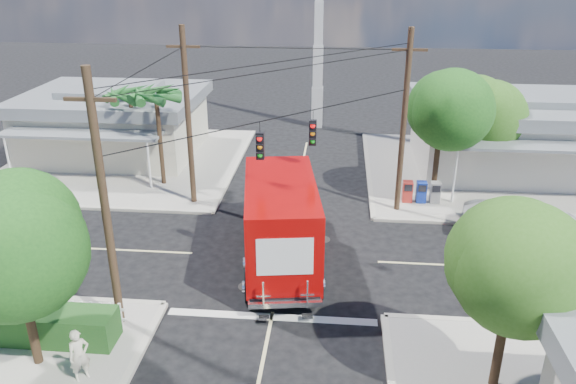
# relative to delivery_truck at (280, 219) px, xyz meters

# --- Properties ---
(ground) EXTENTS (120.00, 120.00, 0.00)m
(ground) POSITION_rel_delivery_truck_xyz_m (0.13, 0.21, -1.94)
(ground) COLOR black
(ground) RESTS_ON ground
(sidewalk_ne) EXTENTS (14.12, 14.12, 0.14)m
(sidewalk_ne) POSITION_rel_delivery_truck_xyz_m (11.01, 11.09, -1.87)
(sidewalk_ne) COLOR #9F9A8F
(sidewalk_ne) RESTS_ON ground
(sidewalk_nw) EXTENTS (14.12, 14.12, 0.14)m
(sidewalk_nw) POSITION_rel_delivery_truck_xyz_m (-10.75, 11.09, -1.87)
(sidewalk_nw) COLOR #9F9A8F
(sidewalk_nw) RESTS_ON ground
(road_markings) EXTENTS (32.00, 32.00, 0.01)m
(road_markings) POSITION_rel_delivery_truck_xyz_m (0.13, -1.26, -1.94)
(road_markings) COLOR beige
(road_markings) RESTS_ON ground
(building_ne) EXTENTS (11.80, 10.20, 4.50)m
(building_ne) POSITION_rel_delivery_truck_xyz_m (12.63, 12.18, 0.38)
(building_ne) COLOR beige
(building_ne) RESTS_ON sidewalk_ne
(building_nw) EXTENTS (10.80, 10.20, 4.30)m
(building_nw) POSITION_rel_delivery_truck_xyz_m (-11.87, 12.67, 0.28)
(building_nw) COLOR beige
(building_nw) RESTS_ON sidewalk_nw
(radio_tower) EXTENTS (0.80, 0.80, 17.00)m
(radio_tower) POSITION_rel_delivery_truck_xyz_m (0.63, 20.21, 3.70)
(radio_tower) COLOR silver
(radio_tower) RESTS_ON ground
(tree_sw_front) EXTENTS (3.88, 3.78, 6.03)m
(tree_sw_front) POSITION_rel_delivery_truck_xyz_m (-6.86, -7.33, 2.39)
(tree_sw_front) COLOR #422D1C
(tree_sw_front) RESTS_ON sidewalk_sw
(tree_ne_front) EXTENTS (4.21, 4.14, 6.66)m
(tree_ne_front) POSITION_rel_delivery_truck_xyz_m (7.34, 6.97, 2.82)
(tree_ne_front) COLOR #422D1C
(tree_ne_front) RESTS_ON sidewalk_ne
(tree_ne_back) EXTENTS (3.77, 3.66, 5.82)m
(tree_ne_back) POSITION_rel_delivery_truck_xyz_m (9.94, 9.17, 2.24)
(tree_ne_back) COLOR #422D1C
(tree_ne_back) RESTS_ON sidewalk_ne
(tree_se) EXTENTS (3.67, 3.54, 5.62)m
(tree_se) POSITION_rel_delivery_truck_xyz_m (7.14, -7.03, 2.10)
(tree_se) COLOR #422D1C
(tree_se) RESTS_ON sidewalk_se
(palm_nw_front) EXTENTS (3.01, 3.08, 5.59)m
(palm_nw_front) POSITION_rel_delivery_truck_xyz_m (-7.37, 7.71, 3.10)
(palm_nw_front) COLOR #422D1C
(palm_nw_front) RESTS_ON sidewalk_nw
(palm_nw_back) EXTENTS (3.01, 3.08, 5.19)m
(palm_nw_back) POSITION_rel_delivery_truck_xyz_m (-9.37, 9.21, 2.73)
(palm_nw_back) COLOR #422D1C
(palm_nw_back) RESTS_ON sidewalk_nw
(utility_poles) EXTENTS (12.00, 10.68, 9.00)m
(utility_poles) POSITION_rel_delivery_truck_xyz_m (-1.46, 1.81, 2.73)
(utility_poles) COLOR #473321
(utility_poles) RESTS_ON ground
(picket_fence) EXTENTS (5.94, 0.06, 1.00)m
(picket_fence) POSITION_rel_delivery_truck_xyz_m (-7.67, -5.39, -1.26)
(picket_fence) COLOR silver
(picket_fence) RESTS_ON sidewalk_sw
(hedge_sw) EXTENTS (6.20, 1.20, 1.10)m
(hedge_sw) POSITION_rel_delivery_truck_xyz_m (-7.87, -6.19, -1.25)
(hedge_sw) COLOR #1D4C1E
(hedge_sw) RESTS_ON sidewalk_sw
(vending_boxes) EXTENTS (1.90, 0.50, 1.10)m
(vending_boxes) POSITION_rel_delivery_truck_xyz_m (6.63, 6.41, -1.25)
(vending_boxes) COLOR #B1271F
(vending_boxes) RESTS_ON sidewalk_ne
(delivery_truck) EXTENTS (3.95, 9.11, 3.82)m
(delivery_truck) POSITION_rel_delivery_truck_xyz_m (0.00, 0.00, 0.00)
(delivery_truck) COLOR black
(delivery_truck) RESTS_ON ground
(parked_car) EXTENTS (6.07, 3.67, 1.58)m
(parked_car) POSITION_rel_delivery_truck_xyz_m (10.93, 3.05, -1.15)
(parked_car) COLOR silver
(parked_car) RESTS_ON ground
(pedestrian) EXTENTS (0.73, 0.72, 1.70)m
(pedestrian) POSITION_rel_delivery_truck_xyz_m (-5.16, -7.89, -0.95)
(pedestrian) COLOR beige
(pedestrian) RESTS_ON sidewalk_sw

